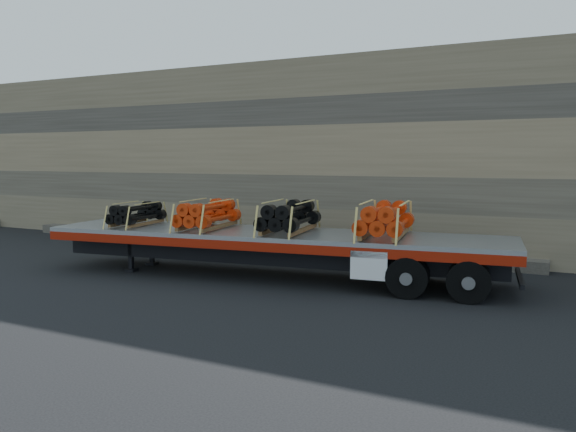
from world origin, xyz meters
name	(u,v)px	position (x,y,z in m)	size (l,w,h in m)	color
ground	(249,279)	(0.00, 0.00, 0.00)	(120.00, 120.00, 0.00)	black
rock_wall	(335,156)	(0.00, 6.50, 3.50)	(44.00, 3.00, 7.00)	#7A6B54
trailer	(271,255)	(0.44, 0.48, 0.67)	(13.36, 2.57, 1.34)	#A1A4A8
bundle_front	(137,215)	(-3.98, -0.10, 1.67)	(0.95, 1.91, 0.68)	black
bundle_midfront	(208,215)	(-1.55, 0.22, 1.74)	(1.14, 2.28, 0.81)	red
bundle_midrear	(289,218)	(0.99, 0.55, 1.76)	(1.18, 2.37, 0.84)	black
bundle_rear	(385,220)	(3.67, 0.89, 1.78)	(1.24, 2.48, 0.88)	red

